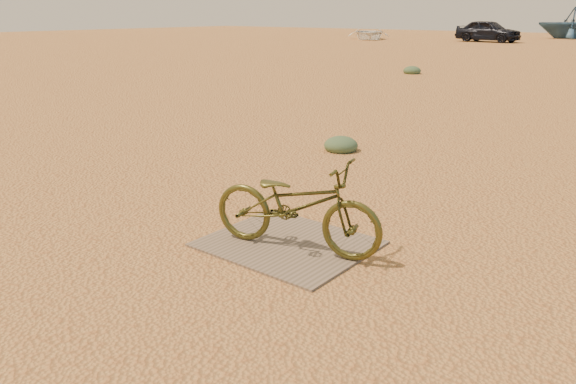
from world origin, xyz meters
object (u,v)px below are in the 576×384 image
Objects in this scene: plywood_board at (288,244)px; car at (488,31)px; boat_near_left at (369,33)px; boat_far_left at (569,23)px; bicycle at (296,205)px.

car is (-11.79, 38.06, 0.76)m from plywood_board.
boat_far_left is (11.95, 11.24, 0.76)m from boat_near_left.
car is 0.97× the size of boat_far_left.
boat_far_left is (3.21, 9.25, 0.47)m from car.
boat_near_left is 0.98× the size of boat_far_left.
bicycle is 48.18m from boat_far_left.
boat_far_left reaches higher than bicycle.
plywood_board is at bearing -92.28° from boat_near_left.
plywood_board is 39.86m from car.
boat_near_left is at bearing 110.15° from car.
car reaches higher than boat_near_left.
bicycle is at bearing -24.25° from plywood_board.
boat_far_left is at bearing 100.28° from plywood_board.
car is 9.80m from boat_far_left.
boat_far_left is at bearing 11.31° from boat_near_left.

